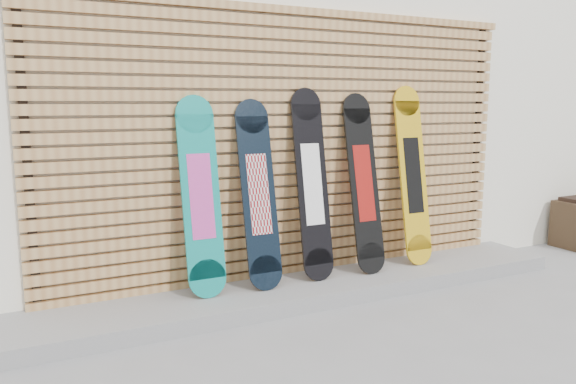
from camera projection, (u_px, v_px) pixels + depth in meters
name	position (u px, v px, depth m)	size (l,w,h in m)	color
ground	(377.00, 320.00, 4.02)	(80.00, 80.00, 0.00)	gray
building	(250.00, 82.00, 7.05)	(12.00, 5.00, 3.60)	white
concrete_step	(312.00, 288.00, 4.54)	(4.60, 0.70, 0.12)	gray
slat_wall	(296.00, 144.00, 4.62)	(4.26, 0.08, 2.29)	#B07E49
snowboard_0	(201.00, 196.00, 4.13)	(0.29, 0.29, 1.48)	#0D837C
snowboard_1	(258.00, 194.00, 4.32)	(0.27, 0.33, 1.46)	black
snowboard_2	(312.00, 184.00, 4.53)	(0.27, 0.31, 1.55)	black
snowboard_3	(364.00, 183.00, 4.74)	(0.27, 0.35, 1.51)	black
snowboard_4	(413.00, 175.00, 4.98)	(0.27, 0.31, 1.57)	gold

